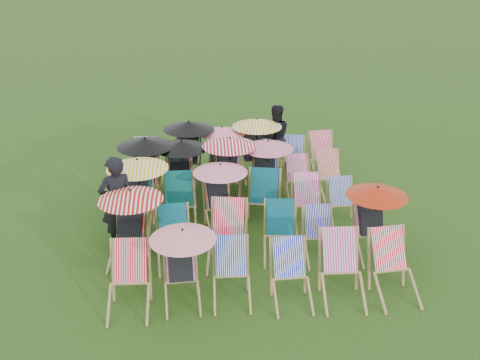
{
  "coord_description": "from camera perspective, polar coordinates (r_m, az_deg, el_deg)",
  "views": [
    {
      "loc": [
        -0.76,
        -8.96,
        5.1
      ],
      "look_at": [
        -0.08,
        0.24,
        0.9
      ],
      "focal_mm": 40.0,
      "sensor_mm": 36.0,
      "label": 1
    }
  ],
  "objects": [
    {
      "name": "deckchair_10",
      "position": [
        9.3,
        8.58,
        -5.96
      ],
      "size": [
        0.58,
        0.81,
        0.86
      ],
      "rotation": [
        0.0,
        0.0,
        0.01
      ],
      "color": "#9D7C49",
      "rests_on": "ground"
    },
    {
      "name": "deckchair_22",
      "position": [
        11.38,
        6.29,
        0.09
      ],
      "size": [
        0.6,
        0.81,
        0.86
      ],
      "rotation": [
        0.0,
        0.0,
        0.03
      ],
      "color": "#9D7C49",
      "rests_on": "ground"
    },
    {
      "name": "deckchair_26",
      "position": [
        12.17,
        -2.1,
        2.96
      ],
      "size": [
        1.02,
        1.08,
        1.21
      ],
      "rotation": [
        0.0,
        0.0,
        -0.12
      ],
      "color": "#9D7C49",
      "rests_on": "ground"
    },
    {
      "name": "deckchair_25",
      "position": [
        12.16,
        -5.7,
        3.21
      ],
      "size": [
        1.14,
        1.21,
        1.35
      ],
      "rotation": [
        0.0,
        0.0,
        -0.17
      ],
      "color": "#9D7C49",
      "rests_on": "ground"
    },
    {
      "name": "deckchair_19",
      "position": [
        11.19,
        -6.32,
        1.07
      ],
      "size": [
        1.09,
        1.16,
        1.3
      ],
      "rotation": [
        0.0,
        0.0,
        0.09
      ],
      "color": "#9D7C49",
      "rests_on": "ground"
    },
    {
      "name": "person_rear",
      "position": [
        12.71,
        3.75,
        4.59
      ],
      "size": [
        0.83,
        0.68,
        1.57
      ],
      "primitive_type": "imported",
      "rotation": [
        0.0,
        0.0,
        3.26
      ],
      "color": "black",
      "rests_on": "ground"
    },
    {
      "name": "deckchair_13",
      "position": [
        10.15,
        -6.51,
        -2.61
      ],
      "size": [
        0.69,
        0.95,
        1.01
      ],
      "rotation": [
        0.0,
        0.0,
        0.03
      ],
      "color": "#9D7C49",
      "rests_on": "ground"
    },
    {
      "name": "ground",
      "position": [
        10.34,
        0.55,
        -5.08
      ],
      "size": [
        100.0,
        100.0,
        0.0
      ],
      "primitive_type": "plane",
      "color": "black",
      "rests_on": "ground"
    },
    {
      "name": "deckchair_29",
      "position": [
        12.54,
        8.98,
        2.55
      ],
      "size": [
        0.71,
        0.94,
        0.96
      ],
      "rotation": [
        0.0,
        0.0,
        0.09
      ],
      "color": "#9D7C49",
      "rests_on": "ground"
    },
    {
      "name": "deckchair_7",
      "position": [
        9.12,
        -7.05,
        -6.26
      ],
      "size": [
        0.69,
        0.91,
        0.93
      ],
      "rotation": [
        0.0,
        0.0,
        0.09
      ],
      "color": "#9D7C49",
      "rests_on": "ground"
    },
    {
      "name": "deckchair_8",
      "position": [
        9.06,
        -1.37,
        -5.98
      ],
      "size": [
        0.81,
        1.02,
        1.02
      ],
      "rotation": [
        0.0,
        0.0,
        -0.15
      ],
      "color": "#9D7C49",
      "rests_on": "ground"
    },
    {
      "name": "deckchair_21",
      "position": [
        11.19,
        2.69,
        1.13
      ],
      "size": [
        1.07,
        1.15,
        1.27
      ],
      "rotation": [
        0.0,
        0.0,
        -0.21
      ],
      "color": "#9D7C49",
      "rests_on": "ground"
    },
    {
      "name": "deckchair_15",
      "position": [
        10.2,
        2.46,
        -2.29
      ],
      "size": [
        0.84,
        1.05,
        1.02
      ],
      "rotation": [
        0.0,
        0.0,
        -0.2
      ],
      "color": "#9D7C49",
      "rests_on": "ground"
    },
    {
      "name": "deckchair_6",
      "position": [
        9.2,
        -11.8,
        -4.79
      ],
      "size": [
        1.09,
        1.16,
        1.29
      ],
      "rotation": [
        0.0,
        0.0,
        -0.18
      ],
      "color": "#9D7C49",
      "rests_on": "ground"
    },
    {
      "name": "deckchair_12",
      "position": [
        10.2,
        -11.01,
        -1.43
      ],
      "size": [
        1.15,
        1.21,
        1.36
      ],
      "rotation": [
        0.0,
        0.0,
        -0.09
      ],
      "color": "#9D7C49",
      "rests_on": "ground"
    },
    {
      "name": "deckchair_17",
      "position": [
        10.49,
        10.96,
        -2.49
      ],
      "size": [
        0.59,
        0.8,
        0.84
      ],
      "rotation": [
        0.0,
        0.0,
        0.05
      ],
      "color": "#9D7C49",
      "rests_on": "ground"
    },
    {
      "name": "deckchair_0",
      "position": [
        8.17,
        -11.82,
        -10.5
      ],
      "size": [
        0.66,
        0.91,
        0.97
      ],
      "rotation": [
        0.0,
        0.0,
        -0.02
      ],
      "color": "#9D7C49",
      "rests_on": "ground"
    },
    {
      "name": "deckchair_27",
      "position": [
        12.27,
        1.66,
        3.52
      ],
      "size": [
        1.14,
        1.2,
        1.35
      ],
      "rotation": [
        0.0,
        0.0,
        0.07
      ],
      "color": "#9D7C49",
      "rests_on": "ground"
    },
    {
      "name": "deckchair_11",
      "position": [
        9.49,
        14.08,
        -4.22
      ],
      "size": [
        1.05,
        1.11,
        1.25
      ],
      "rotation": [
        0.0,
        0.0,
        0.05
      ],
      "color": "#9D7C49",
      "rests_on": "ground"
    },
    {
      "name": "deckchair_24",
      "position": [
        12.28,
        -9.97,
        1.93
      ],
      "size": [
        0.63,
        0.87,
        0.93
      ],
      "rotation": [
        0.0,
        0.0,
        0.02
      ],
      "color": "#9D7C49",
      "rests_on": "ground"
    },
    {
      "name": "deckchair_4",
      "position": [
        8.35,
        10.91,
        -9.43
      ],
      "size": [
        0.69,
        0.95,
        1.01
      ],
      "rotation": [
        0.0,
        0.0,
        -0.03
      ],
      "color": "#9D7C49",
      "rests_on": "ground"
    },
    {
      "name": "person_left",
      "position": [
        9.62,
        -12.98,
        -2.31
      ],
      "size": [
        0.75,
        0.64,
        1.72
      ],
      "primitive_type": "imported",
      "rotation": [
        0.0,
        0.0,
        3.59
      ],
      "color": "black",
      "rests_on": "ground"
    },
    {
      "name": "deckchair_23",
      "position": [
        11.55,
        9.79,
        0.41
      ],
      "size": [
        0.74,
        0.93,
        0.92
      ],
      "rotation": [
        0.0,
        0.0,
        0.16
      ],
      "color": "#9D7C49",
      "rests_on": "ground"
    },
    {
      "name": "deckchair_20",
      "position": [
        11.11,
        -1.38,
        1.23
      ],
      "size": [
        1.14,
        1.22,
        1.36
      ],
      "rotation": [
        0.0,
        0.0,
        -0.16
      ],
      "color": "#9D7C49",
      "rests_on": "ground"
    },
    {
      "name": "deckchair_9",
      "position": [
        9.25,
        4.36,
        -5.69
      ],
      "size": [
        0.69,
        0.9,
        0.92
      ],
      "rotation": [
        0.0,
        0.0,
        -0.1
      ],
      "color": "#9D7C49",
      "rests_on": "ground"
    },
    {
      "name": "deckchair_14",
      "position": [
        10.15,
        -2.2,
        -1.57
      ],
      "size": [
        1.03,
        1.12,
        1.22
      ],
      "rotation": [
        0.0,
        0.0,
        0.17
      ],
      "color": "#9D7C49",
      "rests_on": "ground"
    },
    {
      "name": "deckchair_1",
      "position": [
        8.12,
        -6.23,
        -9.1
      ],
      "size": [
        1.0,
        1.06,
        1.19
      ],
      "rotation": [
        0.0,
        0.0,
        0.08
      ],
      "color": "#9D7C49",
      "rests_on": "ground"
    },
    {
      "name": "deckchair_16",
      "position": [
        10.27,
        7.35,
        -2.52
      ],
      "size": [
        0.63,
        0.88,
        0.95
      ],
      "rotation": [
        0.0,
        0.0,
        -0.0
      ],
      "color": "#9D7C49",
      "rests_on": "ground"
    },
    {
      "name": "deckchair_3",
      "position": [
        8.2,
        5.52,
        -10.15
      ],
      "size": [
        0.63,
        0.86,
        0.91
      ],
      "rotation": [
        0.0,
        0.0,
        0.04
      ],
      "color": "#9D7C49",
      "rests_on": "ground"
    },
    {
      "name": "deckchair_28",
      "position": [
        12.41,
        5.66,
        2.31
      ],
      "size": [
        0.71,
        0.9,
        0.89
      ],
      "rotation": [
        0.0,
        0.0,
        -0.17
      ],
      "color": "#9D7C49",
      "rests_on": "ground"
    },
    {
      "name": "deckchair_5",
      "position": [
        8.6,
        16.2,
        -9.01
      ],
      "size": [
        0.75,
        0.97,
        0.98
      ],
      "rotation": [
        0.0,
        0.0,
        0.11
      ],
      "color": "#9D7C49",
      "rests_on": "ground"
    },
    {
      "name": "deckchair_2",
      "position": [
        8.21,
        -0.91,
        -10.01
      ],
      "size": [
        0.61,
        0.85,
        0.9
      ],
      "rotation": [
        0.0,
        0.0,
        -0.02
      ],
      "color": "#9D7C49",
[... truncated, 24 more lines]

